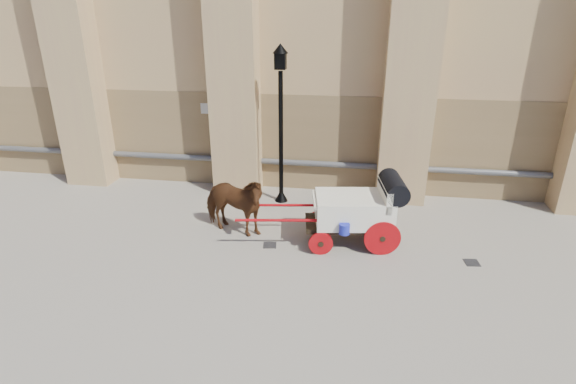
# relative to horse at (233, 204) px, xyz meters

# --- Properties ---
(ground) EXTENTS (90.00, 90.00, 0.00)m
(ground) POSITION_rel_horse_xyz_m (0.36, -0.67, -0.81)
(ground) COLOR gray
(ground) RESTS_ON ground
(horse) EXTENTS (2.10, 1.42, 1.62)m
(horse) POSITION_rel_horse_xyz_m (0.00, 0.00, 0.00)
(horse) COLOR #562E16
(horse) RESTS_ON ground
(carriage) EXTENTS (4.12, 1.65, 1.75)m
(carriage) POSITION_rel_horse_xyz_m (3.15, -0.02, 0.13)
(carriage) COLOR black
(carriage) RESTS_ON ground
(street_lamp) EXTENTS (0.43, 0.43, 4.54)m
(street_lamp) POSITION_rel_horse_xyz_m (0.85, 2.24, 1.61)
(street_lamp) COLOR black
(street_lamp) RESTS_ON ground
(drain_grate_near) EXTENTS (0.36, 0.36, 0.01)m
(drain_grate_near) POSITION_rel_horse_xyz_m (1.03, -0.50, -0.81)
(drain_grate_near) COLOR black
(drain_grate_near) RESTS_ON ground
(drain_grate_far) EXTENTS (0.35, 0.35, 0.01)m
(drain_grate_far) POSITION_rel_horse_xyz_m (5.77, -0.59, -0.81)
(drain_grate_far) COLOR black
(drain_grate_far) RESTS_ON ground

